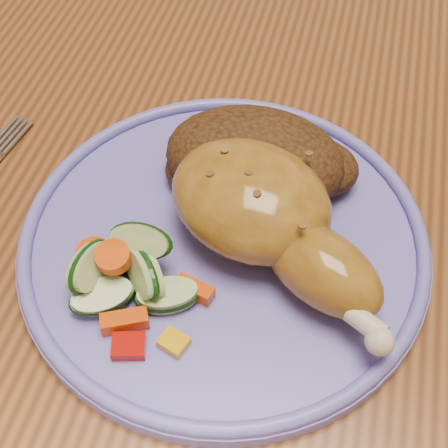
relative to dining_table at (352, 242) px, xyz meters
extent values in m
cube|color=brown|center=(0.00, 0.00, 0.06)|extent=(0.90, 1.40, 0.04)
cube|color=brown|center=(-0.39, 0.64, -0.31)|extent=(0.06, 0.06, 0.71)
cube|color=#4C2D16|center=(0.00, 0.55, -0.24)|extent=(0.42, 0.42, 0.04)
cylinder|color=#4C2D16|center=(-0.18, 0.37, -0.46)|extent=(0.04, 0.04, 0.41)
cylinder|color=#4C2D16|center=(-0.18, 0.73, -0.46)|extent=(0.04, 0.04, 0.41)
cylinder|color=#4C2D16|center=(0.18, 0.37, -0.46)|extent=(0.04, 0.04, 0.41)
cylinder|color=#4C2D16|center=(0.18, 0.73, -0.46)|extent=(0.04, 0.04, 0.41)
cylinder|color=#6660C2|center=(-0.10, -0.09, 0.09)|extent=(0.29, 0.29, 0.01)
torus|color=#6660C2|center=(-0.10, -0.09, 0.10)|extent=(0.29, 0.29, 0.01)
ellipsoid|color=#9C6D20|center=(-0.08, -0.08, 0.13)|extent=(0.15, 0.13, 0.06)
ellipsoid|color=#9C6D20|center=(-0.02, -0.12, 0.12)|extent=(0.10, 0.09, 0.05)
sphere|color=beige|center=(0.02, -0.16, 0.12)|extent=(0.02, 0.02, 0.02)
ellipsoid|color=#422710|center=(-0.09, -0.03, 0.12)|extent=(0.13, 0.10, 0.06)
ellipsoid|color=#422710|center=(-0.04, -0.02, 0.11)|extent=(0.07, 0.05, 0.04)
ellipsoid|color=#422710|center=(-0.13, -0.04, 0.11)|extent=(0.06, 0.05, 0.03)
cube|color=#A50A05|center=(-0.13, -0.19, 0.10)|extent=(0.02, 0.02, 0.01)
cube|color=#E5A507|center=(-0.11, -0.18, 0.10)|extent=(0.02, 0.02, 0.01)
cylinder|color=#EC4B07|center=(-0.16, -0.15, 0.12)|extent=(0.02, 0.02, 0.01)
cube|color=#EC4B07|center=(-0.10, -0.14, 0.10)|extent=(0.03, 0.02, 0.01)
cylinder|color=#EC4B07|center=(-0.18, -0.13, 0.10)|extent=(0.02, 0.03, 0.01)
cube|color=#EC4B07|center=(-0.14, -0.18, 0.10)|extent=(0.03, 0.02, 0.01)
cylinder|color=#B9D288|center=(-0.16, -0.13, 0.10)|extent=(0.05, 0.05, 0.02)
cylinder|color=#B9D288|center=(-0.16, -0.16, 0.10)|extent=(0.06, 0.06, 0.02)
cylinder|color=#B9D288|center=(-0.12, -0.15, 0.10)|extent=(0.05, 0.05, 0.02)
cylinder|color=#B9D288|center=(-0.14, -0.13, 0.12)|extent=(0.04, 0.04, 0.04)
cylinder|color=#B9D288|center=(-0.17, -0.15, 0.12)|extent=(0.04, 0.04, 0.04)
cylinder|color=#B9D288|center=(-0.14, -0.15, 0.11)|extent=(0.04, 0.05, 0.04)
camera|label=1|loc=(-0.03, -0.35, 0.45)|focal=50.00mm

